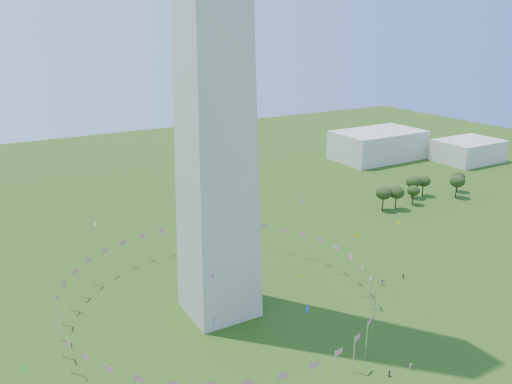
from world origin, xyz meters
TOP-DOWN VIEW (x-y plane):
  - flag_ring at (-0.00, 50.00)m, footprint 80.24×80.24m
  - gov_building_east_a at (150.00, 150.00)m, footprint 50.00×30.00m
  - gov_building_east_b at (190.00, 120.00)m, footprint 35.00×25.00m
  - kites_aloft at (12.00, 23.04)m, footprint 119.48×76.11m
  - tree_line_east at (113.77, 85.04)m, footprint 53.34×15.80m

SIDE VIEW (x-z plane):
  - flag_ring at x=0.00m, z-range 0.00..9.00m
  - tree_line_east at x=113.77m, z-range -0.24..9.87m
  - gov_building_east_b at x=190.00m, z-range 0.00..12.00m
  - gov_building_east_a at x=150.00m, z-range 0.00..16.00m
  - kites_aloft at x=12.00m, z-range 1.93..40.36m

